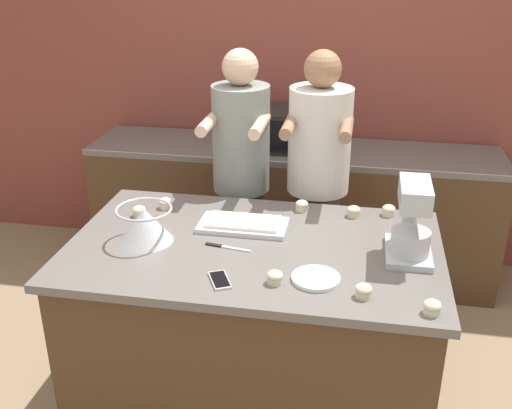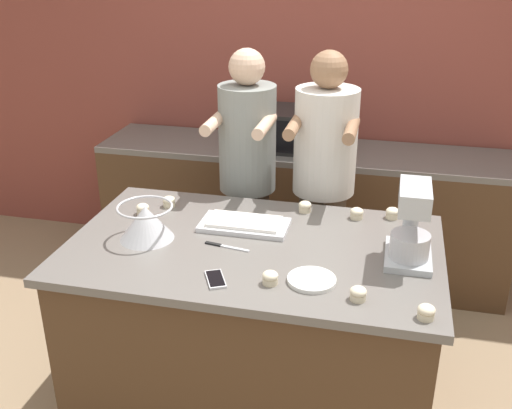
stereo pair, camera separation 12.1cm
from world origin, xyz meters
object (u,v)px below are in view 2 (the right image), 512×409
Objects in this scene: cupcake_2 at (270,278)px; cupcake_6 at (143,209)px; cupcake_0 at (426,312)px; small_plate at (312,280)px; cupcake_4 at (357,213)px; stand_mixer at (411,228)px; microwave_oven at (288,129)px; knife at (224,246)px; baking_tray at (244,224)px; cupcake_3 at (358,293)px; cupcake_1 at (305,207)px; cell_phone at (215,279)px; cupcake_5 at (169,201)px; cupcake_7 at (392,213)px; person_right at (323,196)px; mixing_bowl at (146,221)px.

cupcake_6 is at bearing 146.36° from cupcake_2.
small_plate is at bearing 160.24° from cupcake_0.
cupcake_0 is 0.88m from cupcake_4.
stand_mixer is 1.34m from cupcake_6.
microwave_oven reaches higher than knife.
baking_tray is 6.50× the size of cupcake_4.
small_plate is at bearing 154.64° from cupcake_3.
cell_phone is at bearing -108.33° from cupcake_1.
cupcake_6 is at bearing 153.92° from cupcake_3.
microwave_oven is at bearing 117.34° from cupcake_4.
cupcake_2 is at bearing 173.82° from cupcake_3.
cupcake_2 is at bearing -64.48° from baking_tray.
cell_phone is 2.42× the size of cupcake_5.
stand_mixer reaches higher than microwave_oven.
microwave_oven is at bearing 103.63° from small_plate.
cupcake_1 reaches higher than small_plate.
cupcake_1 is at bearing 71.67° from cell_phone.
cupcake_0 is at bearing -22.95° from knife.
stand_mixer is 0.82× the size of baking_tray.
cupcake_1 is 0.27m from cupcake_4.
cupcake_0 is (0.84, -0.08, 0.02)m from cell_phone.
cupcake_7 reaches higher than small_plate.
cupcake_2 is (0.25, -1.78, -0.10)m from microwave_oven.
cupcake_5 is 1.00× the size of cupcake_6.
cupcake_4 and cupcake_6 have the same top height.
person_right is 0.89m from stand_mixer.
small_plate is at bearing 11.57° from cell_phone.
cupcake_1 is at bearing 101.23° from small_plate.
cupcake_6 is (-0.54, 0.03, 0.01)m from baking_tray.
cupcake_4 is (0.55, -1.06, -0.10)m from microwave_oven.
cupcake_4 is (0.13, 0.66, 0.02)m from small_plate.
mixing_bowl is at bearing -85.40° from cupcake_5.
stand_mixer reaches higher than cupcake_6.
mixing_bowl reaches higher than cupcake_0.
cupcake_1 is at bearing 124.73° from cupcake_0.
microwave_oven is 1.20m from cupcake_4.
cell_phone is at bearing -44.55° from cupcake_6.
cell_phone is at bearing -154.78° from stand_mixer.
cupcake_5 and cupcake_7 have the same top height.
cupcake_7 reaches higher than cell_phone.
knife is at bearing -113.68° from person_right.
stand_mixer is 1.65m from microwave_oven.
cupcake_7 reaches higher than baking_tray.
knife is 3.32× the size of cupcake_2.
mixing_bowl reaches higher than cupcake_6.
person_right is at bearing -64.65° from microwave_oven.
cupcake_2 is at bearing -148.30° from stand_mixer.
knife is 0.72m from cupcake_4.
cell_phone is at bearing -173.45° from cupcake_2.
mixing_bowl is 0.52m from cell_phone.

